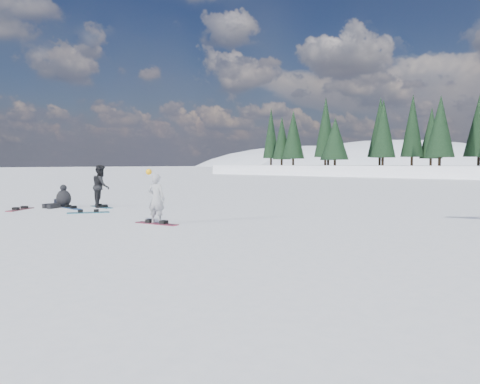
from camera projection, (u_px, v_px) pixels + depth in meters
name	position (u px, v px, depth m)	size (l,w,h in m)	color
ground	(110.00, 216.00, 16.27)	(420.00, 420.00, 0.00)	white
snowboarder_woman	(156.00, 198.00, 14.07)	(0.65, 0.54, 1.67)	#A4A4A9
snowboarder_man	(101.00, 186.00, 19.44)	(0.86, 0.67, 1.77)	black
seated_rider	(62.00, 199.00, 19.45)	(0.82, 1.21, 0.95)	black
gear_bag	(60.00, 202.00, 20.13)	(0.45, 0.30, 0.30)	black
snowboard_woman	(157.00, 224.00, 14.12)	(1.50, 0.28, 0.03)	maroon
snowboard_man	(101.00, 207.00, 19.49)	(1.50, 0.28, 0.03)	#165E7C
snowboard_loose_c	(71.00, 208.00, 18.99)	(1.50, 0.28, 0.03)	#19498D
snowboard_loose_a	(88.00, 213.00, 17.28)	(1.50, 0.28, 0.03)	teal
snowboard_loose_b	(20.00, 209.00, 18.43)	(1.50, 0.28, 0.03)	maroon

